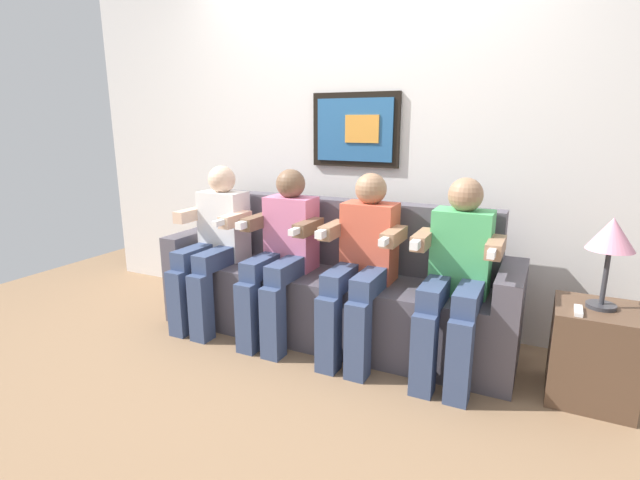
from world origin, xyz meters
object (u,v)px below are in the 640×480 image
Objects in this scene: person_rightmost at (456,272)px; side_table_right at (593,354)px; couch at (332,291)px; person_leftmost at (214,240)px; person_right_center at (362,260)px; spare_remote_on_table at (578,311)px; person_left_center at (282,249)px; table_lamp at (611,238)px.

side_table_right is at bearing 5.03° from person_rightmost.
couch is 2.11× the size of person_rightmost.
person_leftmost is at bearing 179.98° from person_rightmost.
couch is 0.89m from person_rightmost.
person_leftmost is 1.00× the size of person_right_center.
couch is 1.45m from spare_remote_on_table.
person_right_center is 8.54× the size of spare_remote_on_table.
side_table_right is (1.80, 0.06, -0.36)m from person_left_center.
side_table_right is 1.09× the size of table_lamp.
spare_remote_on_table is (-0.10, -0.11, 0.26)m from side_table_right.
person_rightmost is 0.79m from side_table_right.
spare_remote_on_table is (0.60, -0.05, -0.10)m from person_rightmost.
person_left_center is at bearing -178.04° from side_table_right.
spare_remote_on_table is (1.42, -0.22, 0.20)m from couch.
person_right_center is at bearing 180.00° from person_rightmost.
person_rightmost is at bearing 175.03° from spare_remote_on_table.
person_rightmost reaches higher than side_table_right.
person_leftmost is 0.55m from person_left_center.
couch reaches higher than spare_remote_on_table.
table_lamp is (0.00, 0.01, 0.61)m from side_table_right.
person_rightmost is at bearing -174.97° from side_table_right.
couch is 5.10× the size of table_lamp.
person_left_center is at bearing -177.82° from table_lamp.
person_leftmost is at bearing 178.66° from spare_remote_on_table.
table_lamp is at bearing 49.45° from spare_remote_on_table.
couch is at bearing 168.44° from person_rightmost.
person_leftmost is 8.54× the size of spare_remote_on_table.
person_left_center is 1.82m from table_lamp.
couch is at bearing 148.45° from person_right_center.
person_left_center is 1.70m from spare_remote_on_table.
person_leftmost and person_left_center have the same top height.
person_leftmost is 1.10m from person_right_center.
person_right_center is (0.27, -0.17, 0.29)m from couch.
person_left_center is at bearing -148.46° from couch.
person_right_center is (1.10, -0.00, 0.00)m from person_leftmost.
table_lamp is at bearing -3.75° from couch.
person_rightmost reaches higher than spare_remote_on_table.
person_leftmost is at bearing -178.51° from side_table_right.
spare_remote_on_table is at bearing -1.76° from person_left_center.
person_left_center is at bearing 180.00° from person_right_center.
spare_remote_on_table is (-0.10, -0.12, -0.35)m from table_lamp.
person_right_center is 2.41× the size of table_lamp.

